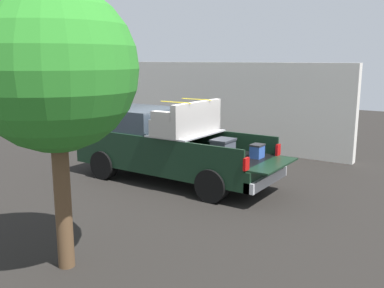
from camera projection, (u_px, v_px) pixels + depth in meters
The scene contains 5 objects.
ground_plane at pixel (174, 181), 11.56m from camera, with size 40.00×40.00×0.00m, color black.
pickup_truck at pixel (162, 145), 11.57m from camera, with size 6.05×2.08×2.23m.
building_facade at pixel (224, 105), 15.77m from camera, with size 9.53×0.36×3.16m, color silver.
tree_background at pixel (55, 70), 6.20m from camera, with size 2.48×2.48×4.38m.
trash_can at pixel (161, 137), 15.37m from camera, with size 0.60×0.60×0.98m.
Camera 1 is at (-6.64, 8.95, 3.28)m, focal length 39.58 mm.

